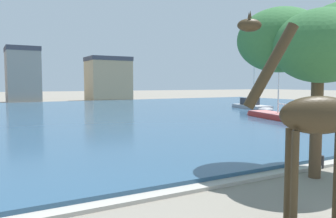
{
  "coord_description": "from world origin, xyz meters",
  "views": [
    {
      "loc": [
        -7.58,
        -2.16,
        3.3
      ],
      "look_at": [
        -0.5,
        10.5,
        2.2
      ],
      "focal_mm": 35.56,
      "sensor_mm": 36.0,
      "label": 1
    }
  ],
  "objects_px": {
    "giraffe_statue": "(312,119)",
    "sailboat_grey": "(253,106)",
    "mooring_bollard": "(321,162)",
    "shade_tree": "(321,43)",
    "sailboat_red": "(276,117)"
  },
  "relations": [
    {
      "from": "giraffe_statue",
      "to": "sailboat_grey",
      "type": "relative_size",
      "value": 0.52
    },
    {
      "from": "giraffe_statue",
      "to": "mooring_bollard",
      "type": "relative_size",
      "value": 9.81
    },
    {
      "from": "giraffe_statue",
      "to": "sailboat_grey",
      "type": "height_order",
      "value": "sailboat_grey"
    },
    {
      "from": "giraffe_statue",
      "to": "mooring_bollard",
      "type": "distance_m",
      "value": 6.44
    },
    {
      "from": "giraffe_statue",
      "to": "mooring_bollard",
      "type": "height_order",
      "value": "giraffe_statue"
    },
    {
      "from": "giraffe_statue",
      "to": "shade_tree",
      "type": "xyz_separation_m",
      "value": [
        3.79,
        2.61,
        2.21
      ]
    },
    {
      "from": "sailboat_grey",
      "to": "sailboat_red",
      "type": "bearing_deg",
      "value": -124.01
    },
    {
      "from": "sailboat_grey",
      "to": "shade_tree",
      "type": "relative_size",
      "value": 1.53
    },
    {
      "from": "shade_tree",
      "to": "mooring_bollard",
      "type": "relative_size",
      "value": 12.39
    },
    {
      "from": "giraffe_statue",
      "to": "mooring_bollard",
      "type": "xyz_separation_m",
      "value": [
        5.02,
        3.35,
        -2.25
      ]
    },
    {
      "from": "shade_tree",
      "to": "giraffe_statue",
      "type": "bearing_deg",
      "value": -145.49
    },
    {
      "from": "sailboat_red",
      "to": "mooring_bollard",
      "type": "relative_size",
      "value": 19.62
    },
    {
      "from": "giraffe_statue",
      "to": "sailboat_red",
      "type": "xyz_separation_m",
      "value": [
        15.99,
        15.74,
        -2.1
      ]
    },
    {
      "from": "giraffe_statue",
      "to": "sailboat_red",
      "type": "height_order",
      "value": "sailboat_red"
    },
    {
      "from": "sailboat_red",
      "to": "shade_tree",
      "type": "bearing_deg",
      "value": -132.89
    }
  ]
}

